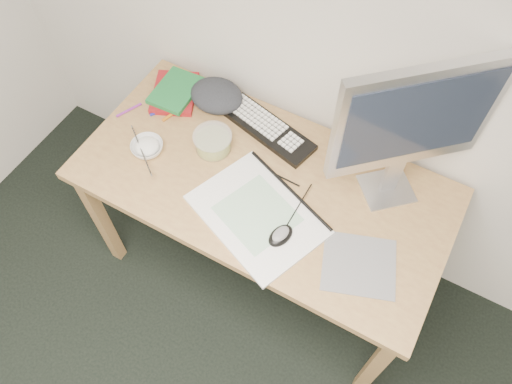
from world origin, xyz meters
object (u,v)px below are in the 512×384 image
(desk, at_px, (263,193))
(monitor, at_px, (414,122))
(keyboard, at_px, (268,129))
(rice_bowl, at_px, (147,148))
(sketchpad, at_px, (257,215))

(desk, relative_size, monitor, 2.31)
(keyboard, bearing_deg, rice_bowl, -124.67)
(sketchpad, relative_size, keyboard, 1.12)
(keyboard, distance_m, monitor, 0.63)
(monitor, relative_size, rice_bowl, 4.84)
(sketchpad, distance_m, monitor, 0.61)
(desk, xyz_separation_m, keyboard, (-0.10, 0.22, 0.09))
(sketchpad, relative_size, rice_bowl, 3.63)
(monitor, bearing_deg, rice_bowl, 155.04)
(sketchpad, height_order, rice_bowl, rice_bowl)
(monitor, bearing_deg, sketchpad, 179.41)
(desk, distance_m, keyboard, 0.26)
(sketchpad, relative_size, monitor, 0.75)
(keyboard, xyz_separation_m, rice_bowl, (-0.36, -0.31, 0.01))
(desk, distance_m, sketchpad, 0.17)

